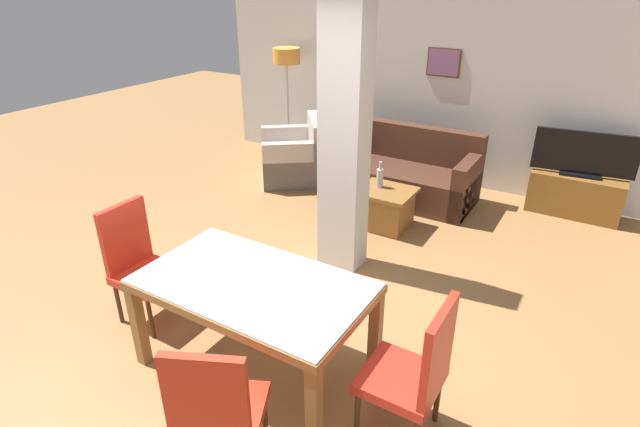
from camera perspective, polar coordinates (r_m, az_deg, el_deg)
ground_plane at (r=3.93m, az=-7.04°, el=-16.71°), size 18.00×18.00×0.00m
back_wall at (r=6.92m, az=15.36°, el=14.18°), size 7.20×0.09×2.70m
divider_pillar at (r=4.54m, az=2.83°, el=9.24°), size 0.41×0.28×2.70m
dining_table at (r=3.56m, az=-7.56°, el=-9.72°), size 1.60×0.93×0.74m
dining_chair_head_right at (r=3.14m, az=10.86°, el=-17.16°), size 0.46×0.46×1.01m
dining_chair_head_left at (r=4.34m, az=-19.98°, el=-5.10°), size 0.46×0.46×1.01m
dining_chair_near_right at (r=2.93m, az=-11.75°, el=-21.13°), size 0.61×0.61×1.01m
sofa at (r=6.52m, az=9.75°, el=4.39°), size 1.77×0.86×0.88m
armchair at (r=7.04m, az=-2.71°, el=6.32°), size 1.24×1.25×0.86m
coffee_table at (r=5.72m, az=7.45°, el=0.65°), size 0.61×0.55×0.45m
bottle at (r=5.67m, az=6.86°, el=4.13°), size 0.08×0.08×0.30m
tv_stand at (r=6.70m, az=27.12°, el=1.92°), size 1.02×0.40×0.50m
tv_screen at (r=6.53m, az=28.00°, el=5.96°), size 1.11×0.25×0.53m
floor_lamp at (r=7.64m, az=-3.84°, el=16.52°), size 0.40×0.40×1.66m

